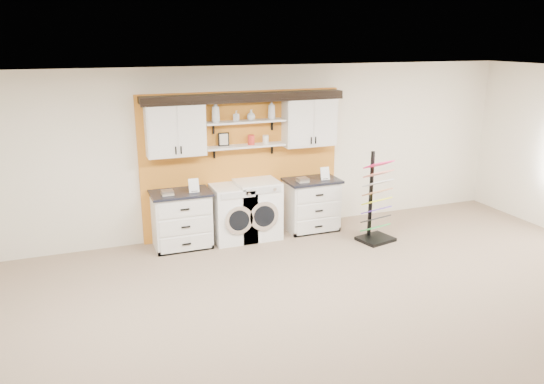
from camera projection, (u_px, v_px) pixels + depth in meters
name	position (u px, v px, depth m)	size (l,w,h in m)	color
floor	(358.00, 353.00, 5.63)	(10.00, 10.00, 0.00)	#8E7460
ceiling	(372.00, 86.00, 4.85)	(10.00, 10.00, 0.00)	white
wall_back	(242.00, 151.00, 8.83)	(10.00, 10.00, 0.00)	white
accent_panel	(243.00, 164.00, 8.85)	(3.40, 0.07, 2.40)	orange
upper_cabinet_left	(175.00, 129.00, 8.13)	(0.90, 0.35, 0.84)	white
upper_cabinet_right	(309.00, 121.00, 8.89)	(0.90, 0.35, 0.84)	white
shelf_lower	(245.00, 146.00, 8.61)	(1.32, 0.28, 0.03)	white
shelf_upper	(245.00, 122.00, 8.50)	(1.32, 0.28, 0.03)	white
crown_molding	(244.00, 96.00, 8.40)	(3.30, 0.41, 0.13)	black
picture_frame	(224.00, 139.00, 8.50)	(0.18, 0.02, 0.22)	black
canister_red	(251.00, 140.00, 8.62)	(0.11, 0.11, 0.16)	red
canister_cream	(266.00, 139.00, 8.71)	(0.10, 0.10, 0.14)	silver
base_cabinet_left	(182.00, 219.00, 8.39)	(0.93, 0.66, 0.92)	white
base_cabinet_right	(311.00, 204.00, 9.16)	(0.92, 0.66, 0.90)	white
washer	(233.00, 213.00, 8.67)	(0.66, 0.71, 0.93)	white
dryer	(257.00, 209.00, 8.81)	(0.69, 0.71, 0.97)	white
sample_rack	(376.00, 212.00, 8.64)	(0.63, 0.56, 1.48)	black
soap_bottle_a	(216.00, 111.00, 8.29)	(0.13, 0.13, 0.34)	silver
soap_bottle_b	(236.00, 116.00, 8.42)	(0.07, 0.08, 0.17)	silver
soap_bottle_c	(251.00, 115.00, 8.51)	(0.13, 0.13, 0.17)	silver
soap_bottle_d	(272.00, 109.00, 8.61)	(0.12, 0.12, 0.31)	silver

